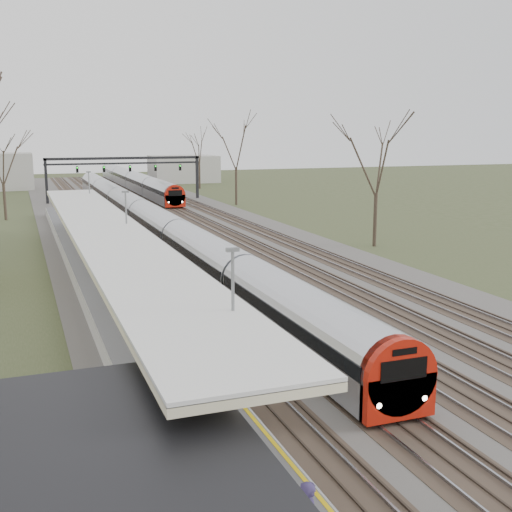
# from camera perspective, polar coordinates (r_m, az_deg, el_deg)

# --- Properties ---
(track_bed) EXTENTS (24.00, 160.00, 0.22)m
(track_bed) POSITION_cam_1_polar(r_m,az_deg,el_deg) (61.26, -7.07, 2.09)
(track_bed) COLOR #474442
(track_bed) RESTS_ON ground
(platform) EXTENTS (3.50, 69.00, 1.00)m
(platform) POSITION_cam_1_polar(r_m,az_deg,el_deg) (42.63, -13.79, -1.46)
(platform) COLOR #9E9B93
(platform) RESTS_ON ground
(canopy) EXTENTS (4.10, 50.00, 3.11)m
(canopy) POSITION_cam_1_polar(r_m,az_deg,el_deg) (37.60, -13.21, 2.24)
(canopy) COLOR slate
(canopy) RESTS_ON platform
(signal_gantry) EXTENTS (21.00, 0.59, 6.08)m
(signal_gantry) POSITION_cam_1_polar(r_m,az_deg,el_deg) (90.11, -11.61, 7.89)
(signal_gantry) COLOR black
(signal_gantry) RESTS_ON ground
(tree_east_far) EXTENTS (5.00, 5.00, 10.30)m
(tree_east_far) POSITION_cam_1_polar(r_m,az_deg,el_deg) (53.63, 10.73, 8.49)
(tree_east_far) COLOR #2D231C
(tree_east_far) RESTS_ON ground
(train_near) EXTENTS (2.62, 90.21, 3.05)m
(train_near) POSITION_cam_1_polar(r_m,az_deg,el_deg) (62.84, -10.07, 3.54)
(train_near) COLOR #B6B9C1
(train_near) RESTS_ON ground
(train_far) EXTENTS (2.62, 60.21, 3.05)m
(train_far) POSITION_cam_1_polar(r_m,az_deg,el_deg) (108.85, -10.84, 6.61)
(train_far) COLOR #B6B9C1
(train_far) RESTS_ON ground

